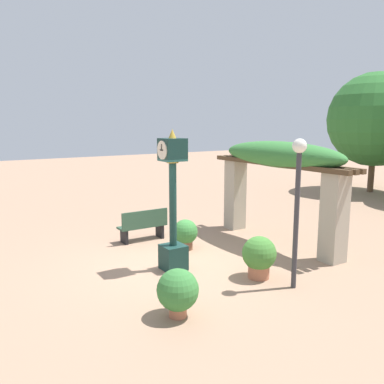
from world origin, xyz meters
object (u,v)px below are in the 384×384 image
(potted_plant_near_left, at_px, (178,291))
(potted_plant_near_right, at_px, (185,233))
(pedestal_clock, at_px, (173,207))
(lamp_post, at_px, (298,189))
(potted_plant_far_left, at_px, (259,256))
(park_bench, at_px, (143,226))

(potted_plant_near_left, xyz_separation_m, potted_plant_near_right, (-3.09, 2.07, -0.03))
(potted_plant_near_left, relative_size, potted_plant_near_right, 1.06)
(pedestal_clock, bearing_deg, lamp_post, 34.52)
(lamp_post, bearing_deg, potted_plant_near_right, -171.02)
(lamp_post, bearing_deg, potted_plant_far_left, -162.91)
(park_bench, bearing_deg, lamp_post, 103.49)
(potted_plant_near_right, xyz_separation_m, park_bench, (-1.29, -0.58, -0.01))
(potted_plant_far_left, xyz_separation_m, lamp_post, (0.77, 0.24, 1.52))
(pedestal_clock, relative_size, potted_plant_far_left, 3.46)
(potted_plant_near_right, distance_m, park_bench, 1.42)
(potted_plant_near_left, relative_size, potted_plant_far_left, 0.93)
(potted_plant_near_left, height_order, potted_plant_near_right, potted_plant_near_left)
(park_bench, bearing_deg, potted_plant_near_left, 71.24)
(potted_plant_near_right, bearing_deg, park_bench, -155.89)
(pedestal_clock, distance_m, potted_plant_near_right, 1.78)
(pedestal_clock, height_order, potted_plant_near_left, pedestal_clock)
(pedestal_clock, relative_size, lamp_post, 1.05)
(potted_plant_near_left, distance_m, park_bench, 4.63)
(park_bench, bearing_deg, potted_plant_near_right, 114.11)
(potted_plant_near_right, relative_size, lamp_post, 0.27)
(potted_plant_far_left, relative_size, park_bench, 0.66)
(potted_plant_near_left, height_order, potted_plant_far_left, potted_plant_far_left)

